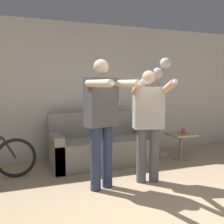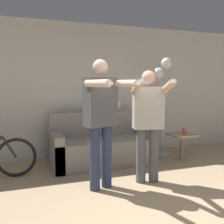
{
  "view_description": "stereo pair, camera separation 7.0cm",
  "coord_description": "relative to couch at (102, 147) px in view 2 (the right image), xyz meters",
  "views": [
    {
      "loc": [
        -1.65,
        -2.01,
        1.42
      ],
      "look_at": [
        -0.2,
        1.82,
        0.99
      ],
      "focal_mm": 42.0,
      "sensor_mm": 36.0,
      "label": 1
    },
    {
      "loc": [
        -1.58,
        -2.03,
        1.42
      ],
      "look_at": [
        -0.2,
        1.82,
        0.99
      ],
      "focal_mm": 42.0,
      "sensor_mm": 36.0,
      "label": 2
    }
  ],
  "objects": [
    {
      "name": "couch",
      "position": [
        0.0,
        0.0,
        0.0
      ],
      "size": [
        1.8,
        0.83,
        0.91
      ],
      "color": "gray",
      "rests_on": "ground_plane"
    },
    {
      "name": "cup",
      "position": [
        1.52,
        -0.32,
        0.25
      ],
      "size": [
        0.07,
        0.07,
        0.11
      ],
      "color": "#B7473D",
      "rests_on": "side_table"
    },
    {
      "name": "person_right",
      "position": [
        0.34,
        -1.12,
        0.64
      ],
      "size": [
        0.6,
        0.74,
        1.62
      ],
      "rotation": [
        0.0,
        0.0,
        -0.26
      ],
      "color": "#56565B",
      "rests_on": "ground_plane"
    },
    {
      "name": "wall_back",
      "position": [
        0.19,
        0.63,
        1.0
      ],
      "size": [
        10.0,
        0.05,
        2.6
      ],
      "color": "beige",
      "rests_on": "ground_plane"
    },
    {
      "name": "floor_lamp",
      "position": [
        1.3,
        0.15,
        1.23
      ],
      "size": [
        0.4,
        0.36,
        1.95
      ],
      "color": "#B2B2B7",
      "rests_on": "ground_plane"
    },
    {
      "name": "side_table",
      "position": [
        1.49,
        -0.3,
        0.06
      ],
      "size": [
        0.46,
        0.46,
        0.49
      ],
      "color": "#A38460",
      "rests_on": "ground_plane"
    },
    {
      "name": "cat",
      "position": [
        0.31,
        0.31,
        0.7
      ],
      "size": [
        0.45,
        0.14,
        0.2
      ],
      "color": "silver",
      "rests_on": "couch"
    },
    {
      "name": "person_left",
      "position": [
        -0.36,
        -1.12,
        0.72
      ],
      "size": [
        0.61,
        0.76,
        1.75
      ],
      "rotation": [
        0.0,
        0.0,
        0.27
      ],
      "color": "#2D3856",
      "rests_on": "ground_plane"
    }
  ]
}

